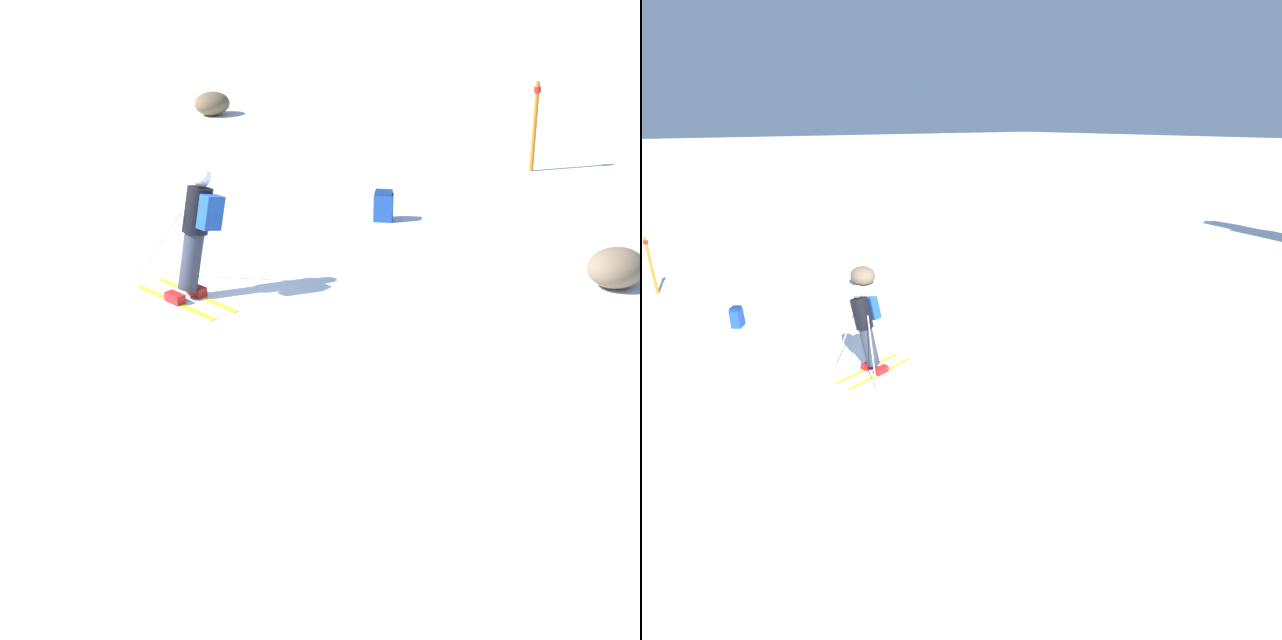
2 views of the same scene
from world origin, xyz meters
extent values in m
plane|color=white|center=(0.00, 0.00, 0.00)|extent=(300.00, 300.00, 0.00)
cube|color=yellow|center=(-0.50, -0.05, 0.01)|extent=(0.51, 1.58, 0.01)
cube|color=yellow|center=(-0.15, 0.05, 0.01)|extent=(0.51, 1.58, 0.01)
cube|color=#B21919|center=(-0.50, -0.05, 0.07)|extent=(0.21, 0.31, 0.12)
cube|color=#B21919|center=(-0.15, 0.05, 0.07)|extent=(0.21, 0.31, 0.12)
cylinder|color=#2D3342|center=(-0.44, -0.03, 0.50)|extent=(0.47, 0.36, 0.80)
cylinder|color=black|center=(-0.58, -0.07, 1.16)|extent=(0.53, 0.45, 0.65)
sphere|color=tan|center=(-0.66, -0.09, 1.55)|extent=(0.30, 0.27, 0.26)
sphere|color=silver|center=(-0.67, -0.09, 1.58)|extent=(0.35, 0.32, 0.29)
cube|color=#194293|center=(-0.65, 0.18, 1.19)|extent=(0.40, 0.27, 0.49)
cylinder|color=#B7B7BC|center=(-0.78, -0.43, 0.54)|extent=(0.05, 0.55, 1.09)
cylinder|color=#B7B7BC|center=(0.04, -0.21, 0.59)|extent=(0.80, 0.34, 1.19)
cube|color=#194293|center=(-4.36, -1.52, 0.22)|extent=(0.37, 0.36, 0.44)
cube|color=navy|center=(-4.36, -1.52, 0.47)|extent=(0.33, 0.32, 0.06)
ellipsoid|color=#7A664C|center=(-5.56, 2.42, 0.27)|extent=(0.83, 0.71, 0.54)
cylinder|color=orange|center=(-8.33, -2.68, 0.82)|extent=(0.08, 0.08, 1.65)
cylinder|color=red|center=(-8.33, -2.68, 1.50)|extent=(0.13, 0.13, 0.10)
camera|label=1|loc=(4.48, 12.18, 5.33)|focal=60.00mm
camera|label=2|loc=(7.71, -3.98, 4.63)|focal=28.00mm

